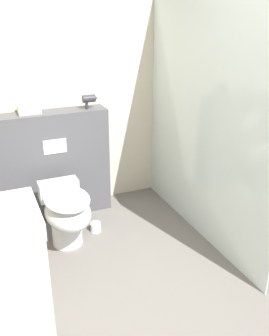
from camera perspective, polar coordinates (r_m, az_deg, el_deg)
wall_back at (r=3.94m, az=-6.56°, el=11.97°), size 8.00×0.06×2.50m
partition_panel at (r=3.86m, az=-12.14°, el=0.46°), size 1.10×0.26×1.09m
shower_glass at (r=3.35m, az=10.40°, el=6.78°), size 0.04×2.02×2.16m
toilet at (r=3.39m, az=-10.34°, el=-6.73°), size 0.39×0.70×0.53m
hair_drier at (r=3.73m, az=-6.86°, el=10.40°), size 0.15×0.07×0.14m
folded_towel at (r=3.68m, az=-15.77°, el=8.64°), size 0.21×0.15×0.08m
spare_toilet_roll at (r=3.70m, az=-5.95°, el=-8.93°), size 0.10×0.10×0.09m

